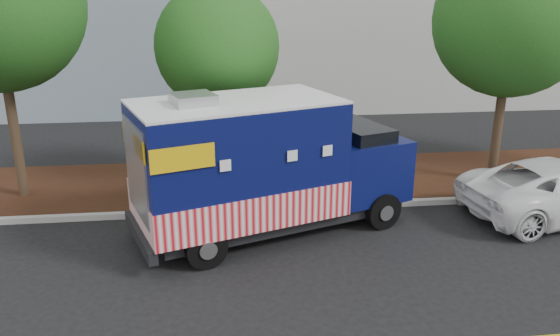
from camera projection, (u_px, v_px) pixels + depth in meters
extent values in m
plane|color=black|center=(217.00, 238.00, 12.71)|extent=(120.00, 120.00, 0.00)
cube|color=#9E9E99|center=(216.00, 211.00, 14.00)|extent=(120.00, 0.18, 0.15)
cube|color=black|center=(216.00, 183.00, 15.98)|extent=(120.00, 4.00, 0.15)
cylinder|color=#38281C|center=(14.00, 128.00, 14.31)|extent=(0.26, 0.26, 4.08)
cylinder|color=#38281C|center=(220.00, 134.00, 15.52)|extent=(0.26, 0.26, 3.15)
sphere|color=#1A5618|center=(217.00, 47.00, 14.75)|extent=(3.39, 3.39, 3.39)
cylinder|color=#38281C|center=(498.00, 124.00, 15.54)|extent=(0.26, 0.26, 3.67)
sphere|color=#1A5618|center=(512.00, 19.00, 14.62)|extent=(4.19, 4.19, 4.19)
cube|color=black|center=(276.00, 211.00, 13.05)|extent=(6.25, 3.86, 0.30)
cube|color=#0A1047|center=(237.00, 159.00, 12.19)|extent=(5.00, 3.77, 2.54)
cube|color=red|center=(238.00, 196.00, 12.48)|extent=(5.06, 3.84, 0.79)
cube|color=white|center=(236.00, 102.00, 11.78)|extent=(5.00, 3.77, 0.06)
cube|color=#B7B7BA|center=(193.00, 99.00, 11.34)|extent=(1.08, 1.08, 0.23)
cube|color=#0A1047|center=(355.00, 164.00, 13.69)|extent=(2.55, 2.78, 1.48)
cube|color=black|center=(355.00, 137.00, 13.44)|extent=(1.68, 2.30, 0.69)
cube|color=black|center=(386.00, 177.00, 14.25)|extent=(0.78, 2.02, 0.32)
cube|color=black|center=(140.00, 236.00, 11.71)|extent=(0.97, 2.31, 0.30)
cube|color=#B7B7BA|center=(136.00, 170.00, 11.25)|extent=(0.67, 1.81, 2.01)
cube|color=#B7B7BA|center=(230.00, 141.00, 13.38)|extent=(1.81, 0.67, 1.16)
cube|color=#E9B70C|center=(183.00, 158.00, 10.28)|extent=(1.20, 0.44, 0.48)
cube|color=#E9B70C|center=(151.00, 128.00, 12.42)|extent=(1.20, 0.44, 0.48)
cylinder|color=black|center=(382.00, 211.00, 13.09)|extent=(0.94, 0.57, 0.89)
cylinder|color=black|center=(335.00, 183.00, 14.93)|extent=(0.94, 0.57, 0.89)
cylinder|color=black|center=(206.00, 247.00, 11.26)|extent=(0.94, 0.57, 0.89)
cylinder|color=black|center=(177.00, 211.00, 13.10)|extent=(0.94, 0.57, 0.89)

